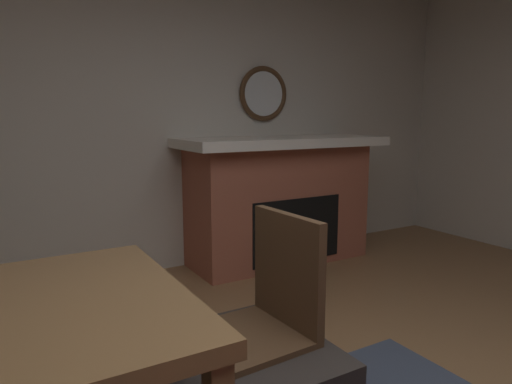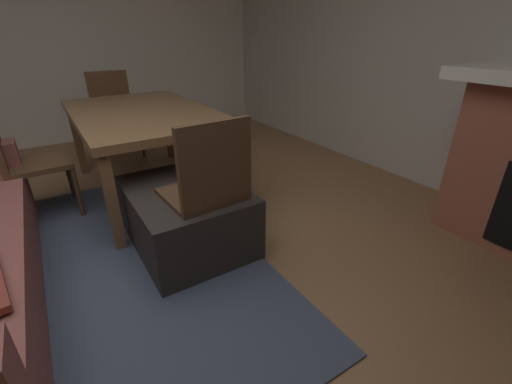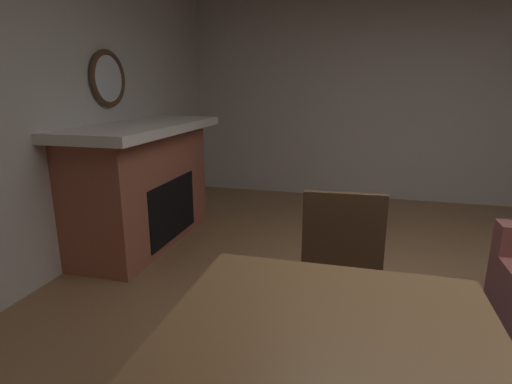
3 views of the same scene
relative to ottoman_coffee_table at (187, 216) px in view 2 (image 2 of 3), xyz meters
The scene contains 11 objects.
floor 0.81m from the ottoman_coffee_table, 117.93° to the left, with size 8.36×8.36×0.00m, color olive.
wall_back_fireplace_side 2.62m from the ottoman_coffee_table, 98.92° to the right, with size 7.36×0.12×2.68m, color beige.
wall_right_window_side 3.38m from the ottoman_coffee_table, 12.53° to the left, with size 0.12×6.46×2.68m, color white.
area_rug 0.70m from the ottoman_coffee_table, 90.00° to the left, with size 2.60×2.00×0.01m, color #3D475B.
ottoman_coffee_table is the anchor object (origin of this frame).
tv_remote 0.23m from the ottoman_coffee_table, 150.53° to the right, with size 0.05×0.16×0.02m, color black.
dining_table 1.10m from the ottoman_coffee_table, ahead, with size 1.73×1.06×0.74m.
dining_chair_east 2.28m from the ottoman_coffee_table, ahead, with size 0.45×0.45×0.93m.
dining_chair_north 1.36m from the ottoman_coffee_table, 41.14° to the left, with size 0.46×0.46×0.93m.
dining_chair_west 0.41m from the ottoman_coffee_table, 167.35° to the right, with size 0.46×0.46×0.93m.
small_dog 0.76m from the ottoman_coffee_table, 19.05° to the left, with size 0.60×0.29×0.29m.
Camera 2 is at (-1.55, -0.02, 1.35)m, focal length 23.63 mm.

